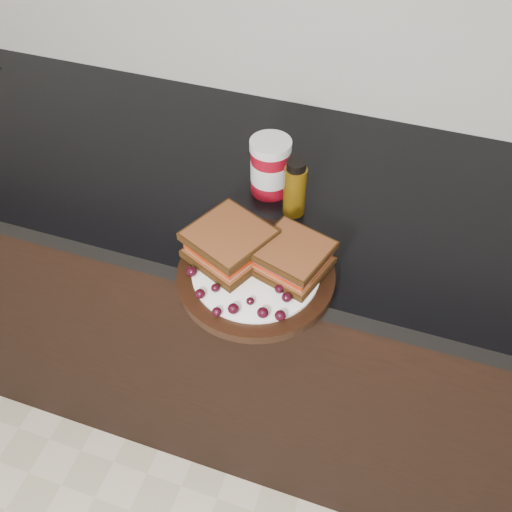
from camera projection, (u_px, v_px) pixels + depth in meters
The scene contains 27 objects.
base_cabinets at pixel (258, 311), 1.56m from camera, with size 3.96×0.58×0.86m, color black.
countertop at pixel (259, 183), 1.23m from camera, with size 3.98×0.60×0.04m, color black.
plate at pixel (256, 276), 1.01m from camera, with size 0.28×0.28×0.02m, color black.
sandwich_left at pixel (229, 244), 1.00m from camera, with size 0.13×0.13×0.06m, color brown, non-canonical shape.
sandwich_right at pixel (293, 258), 0.98m from camera, with size 0.11×0.11×0.05m, color brown, non-canonical shape.
grape_0 at pixel (192, 272), 0.98m from camera, with size 0.02×0.02×0.02m, color black.
grape_1 at pixel (215, 288), 0.96m from camera, with size 0.02×0.02×0.01m, color black.
grape_2 at pixel (200, 294), 0.95m from camera, with size 0.02×0.02×0.02m, color black.
grape_3 at pixel (217, 312), 0.93m from camera, with size 0.02×0.02×0.02m, color black.
grape_4 at pixel (233, 309), 0.93m from camera, with size 0.02×0.02×0.02m, color black.
grape_5 at pixel (250, 301), 0.94m from camera, with size 0.01×0.01×0.01m, color black.
grape_6 at pixel (263, 313), 0.92m from camera, with size 0.02×0.02×0.02m, color black.
grape_7 at pixel (280, 316), 0.92m from camera, with size 0.02×0.02×0.02m, color black.
grape_8 at pixel (287, 297), 0.95m from camera, with size 0.02×0.02×0.02m, color black.
grape_9 at pixel (279, 289), 0.96m from camera, with size 0.02×0.02×0.02m, color black.
grape_10 at pixel (303, 273), 0.98m from camera, with size 0.02×0.02×0.02m, color black.
grape_11 at pixel (291, 273), 0.98m from camera, with size 0.02×0.02×0.01m, color black.
grape_12 at pixel (298, 262), 1.00m from camera, with size 0.02×0.02×0.01m, color black.
grape_13 at pixel (235, 234), 1.05m from camera, with size 0.02×0.02×0.02m, color black.
grape_14 at pixel (221, 243), 1.03m from camera, with size 0.02×0.02×0.02m, color black.
grape_15 at pixel (228, 256), 1.01m from camera, with size 0.02×0.02×0.02m, color black.
grape_16 at pixel (202, 259), 1.00m from camera, with size 0.02×0.02×0.02m, color black.
grape_17 at pixel (236, 244), 1.03m from camera, with size 0.02×0.02×0.02m, color black.
grape_18 at pixel (218, 247), 1.03m from camera, with size 0.02×0.02×0.02m, color black.
grape_19 at pixel (219, 252), 1.02m from camera, with size 0.02×0.02×0.02m, color black.
condiment_jar at pixel (270, 167), 1.14m from camera, with size 0.08×0.08×0.12m, color maroon.
oil_bottle at pixel (295, 188), 1.09m from camera, with size 0.04×0.04×0.12m, color #523708.
Camera 1 is at (0.30, 0.79, 1.67)m, focal length 40.00 mm.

